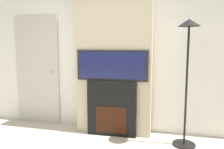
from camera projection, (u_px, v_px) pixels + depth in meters
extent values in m
cube|color=silver|center=(117.00, 53.00, 3.79)|extent=(6.00, 0.06, 2.70)
cube|color=#BCAD8E|center=(114.00, 53.00, 3.61)|extent=(1.25, 0.30, 2.70)
cube|color=black|center=(112.00, 108.00, 3.58)|extent=(0.81, 0.14, 0.91)
cube|color=#33160A|center=(111.00, 120.00, 3.53)|extent=(0.50, 0.01, 0.44)
cube|color=black|center=(112.00, 65.00, 3.49)|extent=(1.16, 0.06, 0.49)
cube|color=#191E4C|center=(112.00, 66.00, 3.46)|extent=(1.07, 0.01, 0.43)
cylinder|color=black|center=(184.00, 144.00, 3.25)|extent=(0.33, 0.33, 0.03)
cylinder|color=black|center=(186.00, 87.00, 3.14)|extent=(0.03, 0.03, 1.71)
cone|color=black|center=(189.00, 23.00, 3.02)|extent=(0.31, 0.31, 0.10)
cube|color=#BCB7AD|center=(37.00, 70.00, 4.14)|extent=(0.88, 0.04, 2.03)
sphere|color=silver|center=(51.00, 73.00, 4.03)|extent=(0.06, 0.06, 0.06)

